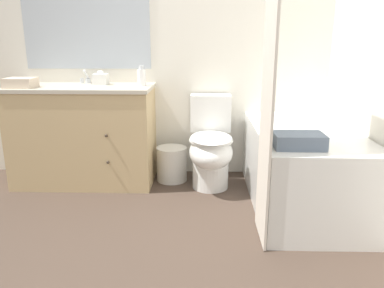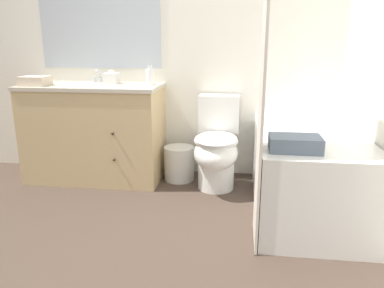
# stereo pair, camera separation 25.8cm
# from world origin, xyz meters

# --- Properties ---
(ground_plane) EXTENTS (14.00, 14.00, 0.00)m
(ground_plane) POSITION_xyz_m (0.00, 0.00, 0.00)
(ground_plane) COLOR #47382D
(wall_back) EXTENTS (8.00, 0.06, 2.50)m
(wall_back) POSITION_xyz_m (-0.01, 1.54, 1.25)
(wall_back) COLOR white
(wall_back) RESTS_ON ground_plane
(wall_right) EXTENTS (0.05, 2.51, 2.50)m
(wall_right) POSITION_xyz_m (1.36, 0.76, 1.25)
(wall_right) COLOR white
(wall_right) RESTS_ON ground_plane
(vanity_cabinet) EXTENTS (1.16, 0.57, 0.83)m
(vanity_cabinet) POSITION_xyz_m (-0.75, 1.24, 0.42)
(vanity_cabinet) COLOR tan
(vanity_cabinet) RESTS_ON ground_plane
(sink_faucet) EXTENTS (0.14, 0.12, 0.12)m
(sink_faucet) POSITION_xyz_m (-0.75, 1.44, 0.86)
(sink_faucet) COLOR silver
(sink_faucet) RESTS_ON vanity_cabinet
(toilet) EXTENTS (0.35, 0.68, 0.74)m
(toilet) POSITION_xyz_m (0.31, 1.15, 0.34)
(toilet) COLOR white
(toilet) RESTS_ON ground_plane
(bathtub) EXTENTS (0.71, 1.36, 0.57)m
(bathtub) POSITION_xyz_m (0.97, 0.83, 0.29)
(bathtub) COLOR white
(bathtub) RESTS_ON ground_plane
(shower_curtain) EXTENTS (0.01, 0.37, 2.02)m
(shower_curtain) POSITION_xyz_m (0.61, 0.32, 1.01)
(shower_curtain) COLOR silver
(shower_curtain) RESTS_ON ground_plane
(wastebasket) EXTENTS (0.26, 0.26, 0.30)m
(wastebasket) POSITION_xyz_m (-0.02, 1.28, 0.15)
(wastebasket) COLOR silver
(wastebasket) RESTS_ON ground_plane
(tissue_box) EXTENTS (0.12, 0.12, 0.12)m
(tissue_box) POSITION_xyz_m (-0.61, 1.34, 0.88)
(tissue_box) COLOR white
(tissue_box) RESTS_ON vanity_cabinet
(soap_dispenser) EXTENTS (0.07, 0.07, 0.16)m
(soap_dispenser) POSITION_xyz_m (-0.26, 1.28, 0.90)
(soap_dispenser) COLOR white
(soap_dispenser) RESTS_ON vanity_cabinet
(hand_towel_folded) EXTENTS (0.22, 0.18, 0.08)m
(hand_towel_folded) POSITION_xyz_m (-1.19, 1.11, 0.87)
(hand_towel_folded) COLOR beige
(hand_towel_folded) RESTS_ON vanity_cabinet
(bath_towel_folded) EXTENTS (0.29, 0.20, 0.09)m
(bath_towel_folded) POSITION_xyz_m (0.81, 0.36, 0.61)
(bath_towel_folded) COLOR slate
(bath_towel_folded) RESTS_ON bathtub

